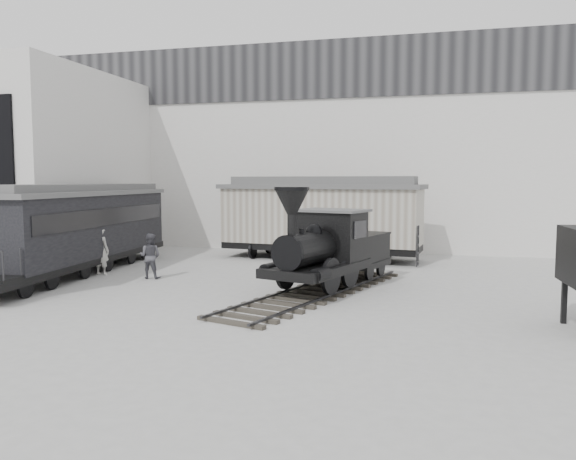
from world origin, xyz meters
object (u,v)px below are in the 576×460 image
(visitor_b, at_px, (150,256))
(passenger_coach, at_px, (79,228))
(boxcar, at_px, (321,216))
(visitor_a, at_px, (101,251))
(locomotive, at_px, (327,253))

(visitor_b, bearing_deg, passenger_coach, -13.85)
(boxcar, height_order, visitor_a, boxcar)
(boxcar, xyz_separation_m, visitor_a, (-7.64, -6.57, -1.11))
(visitor_b, bearing_deg, locomotive, 170.66)
(locomotive, bearing_deg, passenger_coach, -169.21)
(passenger_coach, bearing_deg, visitor_b, -14.18)
(boxcar, relative_size, visitor_a, 5.20)
(locomotive, bearing_deg, visitor_b, -167.71)
(visitor_a, bearing_deg, locomotive, 178.78)
(locomotive, distance_m, visitor_a, 9.37)
(visitor_a, bearing_deg, boxcar, -134.45)
(visitor_a, bearing_deg, passenger_coach, -7.93)
(locomotive, relative_size, visitor_a, 5.22)
(locomotive, bearing_deg, visitor_a, -168.47)
(boxcar, distance_m, visitor_b, 8.80)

